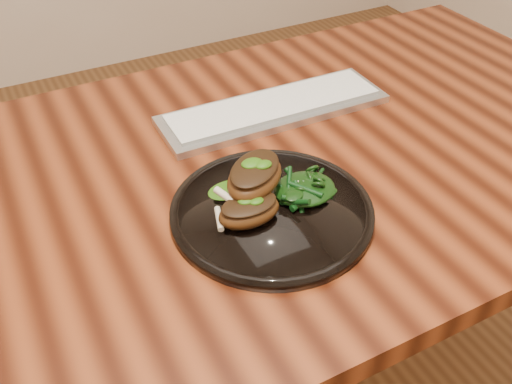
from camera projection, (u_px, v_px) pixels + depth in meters
The scene contains 7 objects.
desk at pixel (232, 208), 0.98m from camera, with size 1.60×0.80×0.75m.
plate at pixel (272, 211), 0.83m from camera, with size 0.30×0.30×0.02m.
lamb_chop_front at pixel (249, 210), 0.79m from camera, with size 0.10×0.07×0.04m.
lamb_chop_back at pixel (254, 176), 0.82m from camera, with size 0.13×0.12×0.05m.
herb_smear at pixel (230, 190), 0.86m from camera, with size 0.07×0.05×0.00m, color #194307.
greens_heap at pixel (305, 186), 0.84m from camera, with size 0.09×0.09×0.04m.
keyboard at pixel (274, 108), 1.06m from camera, with size 0.44×0.14×0.02m.
Camera 1 is at (-0.31, -0.68, 1.31)m, focal length 40.00 mm.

